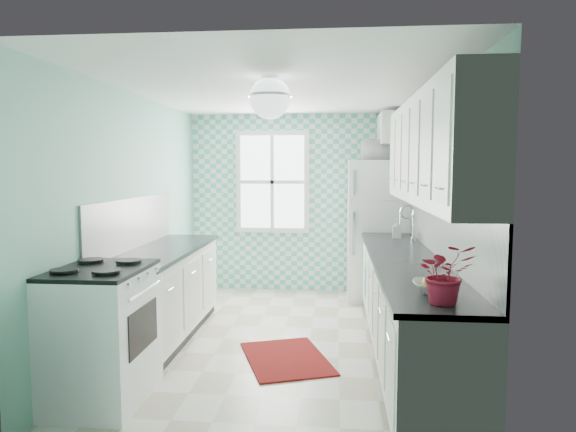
# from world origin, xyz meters

# --- Properties ---
(floor) EXTENTS (3.00, 4.40, 0.02)m
(floor) POSITION_xyz_m (0.00, 0.00, -0.01)
(floor) COLOR silver
(floor) RESTS_ON ground
(ceiling) EXTENTS (3.00, 4.40, 0.02)m
(ceiling) POSITION_xyz_m (0.00, 0.00, 2.51)
(ceiling) COLOR white
(ceiling) RESTS_ON wall_back
(wall_back) EXTENTS (3.00, 0.02, 2.50)m
(wall_back) POSITION_xyz_m (0.00, 2.21, 1.25)
(wall_back) COLOR #7BBAA6
(wall_back) RESTS_ON floor
(wall_front) EXTENTS (3.00, 0.02, 2.50)m
(wall_front) POSITION_xyz_m (0.00, -2.21, 1.25)
(wall_front) COLOR #7BBAA6
(wall_front) RESTS_ON floor
(wall_left) EXTENTS (0.02, 4.40, 2.50)m
(wall_left) POSITION_xyz_m (-1.51, 0.00, 1.25)
(wall_left) COLOR #7BBAA6
(wall_left) RESTS_ON floor
(wall_right) EXTENTS (0.02, 4.40, 2.50)m
(wall_right) POSITION_xyz_m (1.51, 0.00, 1.25)
(wall_right) COLOR #7BBAA6
(wall_right) RESTS_ON floor
(accent_wall) EXTENTS (3.00, 0.01, 2.50)m
(accent_wall) POSITION_xyz_m (0.00, 2.19, 1.25)
(accent_wall) COLOR #52C2AC
(accent_wall) RESTS_ON wall_back
(window) EXTENTS (1.04, 0.05, 1.44)m
(window) POSITION_xyz_m (-0.35, 2.16, 1.55)
(window) COLOR white
(window) RESTS_ON wall_back
(backsplash_right) EXTENTS (0.02, 3.60, 0.51)m
(backsplash_right) POSITION_xyz_m (1.49, -0.40, 1.20)
(backsplash_right) COLOR white
(backsplash_right) RESTS_ON wall_right
(backsplash_left) EXTENTS (0.02, 2.15, 0.51)m
(backsplash_left) POSITION_xyz_m (-1.49, -0.07, 1.20)
(backsplash_left) COLOR white
(backsplash_left) RESTS_ON wall_left
(upper_cabinets_right) EXTENTS (0.33, 3.20, 0.90)m
(upper_cabinets_right) POSITION_xyz_m (1.33, -0.60, 1.90)
(upper_cabinets_right) COLOR white
(upper_cabinets_right) RESTS_ON wall_right
(upper_cabinet_fridge) EXTENTS (0.40, 0.74, 0.40)m
(upper_cabinet_fridge) POSITION_xyz_m (1.30, 1.83, 2.25)
(upper_cabinet_fridge) COLOR white
(upper_cabinet_fridge) RESTS_ON wall_right
(ceiling_light) EXTENTS (0.34, 0.34, 0.35)m
(ceiling_light) POSITION_xyz_m (0.00, -0.80, 2.32)
(ceiling_light) COLOR silver
(ceiling_light) RESTS_ON ceiling
(base_cabinets_right) EXTENTS (0.60, 3.60, 0.90)m
(base_cabinets_right) POSITION_xyz_m (1.20, -0.40, 0.45)
(base_cabinets_right) COLOR white
(base_cabinets_right) RESTS_ON floor
(countertop_right) EXTENTS (0.63, 3.60, 0.04)m
(countertop_right) POSITION_xyz_m (1.19, -0.40, 0.92)
(countertop_right) COLOR black
(countertop_right) RESTS_ON base_cabinets_right
(base_cabinets_left) EXTENTS (0.60, 2.15, 0.90)m
(base_cabinets_left) POSITION_xyz_m (-1.20, -0.07, 0.45)
(base_cabinets_left) COLOR white
(base_cabinets_left) RESTS_ON floor
(countertop_left) EXTENTS (0.63, 2.15, 0.04)m
(countertop_left) POSITION_xyz_m (-1.19, -0.07, 0.92)
(countertop_left) COLOR black
(countertop_left) RESTS_ON base_cabinets_left
(fridge) EXTENTS (0.80, 0.80, 1.85)m
(fridge) POSITION_xyz_m (1.11, 1.80, 0.92)
(fridge) COLOR silver
(fridge) RESTS_ON floor
(stove) EXTENTS (0.67, 0.83, 1.00)m
(stove) POSITION_xyz_m (-1.20, -1.46, 0.52)
(stove) COLOR white
(stove) RESTS_ON floor
(sink) EXTENTS (0.55, 0.46, 0.53)m
(sink) POSITION_xyz_m (1.20, 0.65, 0.93)
(sink) COLOR silver
(sink) RESTS_ON countertop_right
(rug) EXTENTS (0.99, 1.17, 0.02)m
(rug) POSITION_xyz_m (0.10, -0.50, 0.01)
(rug) COLOR #780904
(rug) RESTS_ON floor
(dish_towel) EXTENTS (0.03, 0.23, 0.35)m
(dish_towel) POSITION_xyz_m (0.89, 0.75, 0.48)
(dish_towel) COLOR teal
(dish_towel) RESTS_ON base_cabinets_right
(fruit_bowl) EXTENTS (0.31, 0.31, 0.07)m
(fruit_bowl) POSITION_xyz_m (1.20, -1.68, 0.98)
(fruit_bowl) COLOR white
(fruit_bowl) RESTS_ON countertop_right
(potted_plant) EXTENTS (0.37, 0.33, 0.37)m
(potted_plant) POSITION_xyz_m (1.20, -1.96, 1.12)
(potted_plant) COLOR #A9030C
(potted_plant) RESTS_ON countertop_right
(soap_bottle) EXTENTS (0.10, 0.11, 0.21)m
(soap_bottle) POSITION_xyz_m (1.25, 0.92, 1.05)
(soap_bottle) COLOR #A1BFCB
(soap_bottle) RESTS_ON countertop_right
(microwave) EXTENTS (0.48, 0.34, 0.26)m
(microwave) POSITION_xyz_m (1.11, 1.80, 1.98)
(microwave) COLOR white
(microwave) RESTS_ON fridge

